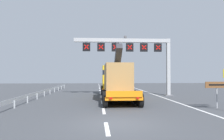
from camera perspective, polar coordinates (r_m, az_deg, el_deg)
The scene contains 7 objects.
ground at distance 11.50m, azimuth 1.16°, elevation -13.70°, with size 112.00×112.00×0.00m, color #424449.
lane_markings at distance 32.99m, azimuth -3.05°, elevation -5.59°, with size 0.20×58.02×0.01m.
edge_line_right at distance 24.40m, azimuth 13.40°, elevation -7.07°, with size 0.20×63.00×0.01m, color silver.
overhead_lane_gantry at distance 26.89m, azimuth 5.65°, elevation 5.34°, with size 11.84×0.90×7.17m.
heavy_haul_truck_orange at distance 24.18m, azimuth 0.83°, elevation -2.45°, with size 3.02×14.06×5.30m.
tourist_info_sign_brown at distance 18.33m, azimuth 25.41°, elevation -4.10°, with size 1.82×0.15×1.97m.
guardrail_left at distance 26.99m, azimuth -17.12°, elevation -5.31°, with size 0.13×34.05×0.76m.
Camera 1 is at (-0.98, -11.19, 2.46)m, focal length 35.52 mm.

